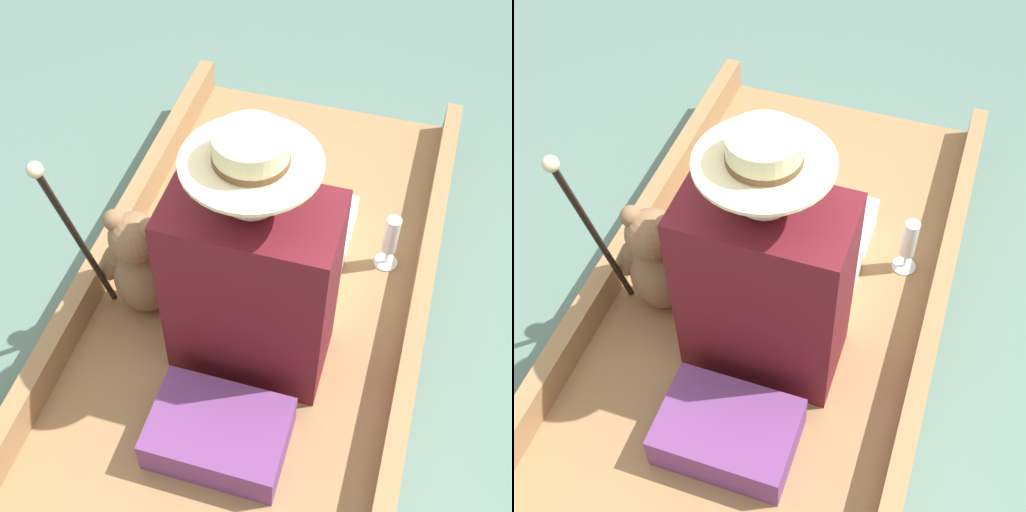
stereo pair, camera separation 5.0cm
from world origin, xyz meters
The scene contains 7 objects.
ground_plane centered at (0.00, 0.00, 0.00)m, with size 16.00×16.00×0.00m, color slate.
punt_boat centered at (0.00, 0.00, 0.08)m, with size 1.13×2.52×0.25m.
seat_cushion centered at (0.05, -0.36, 0.19)m, with size 0.39×0.27×0.13m.
seated_person centered at (0.05, 0.06, 0.45)m, with size 0.46×0.85×0.90m.
teddy_bear centered at (-0.34, 0.05, 0.33)m, with size 0.31×0.18×0.44m.
wine_glass centered at (0.40, 0.46, 0.26)m, with size 0.08×0.08×0.22m.
walking_cane centered at (-0.46, -0.07, 0.59)m, with size 0.04×0.22×0.79m.
Camera 2 is at (0.45, -1.20, 2.08)m, focal length 50.00 mm.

